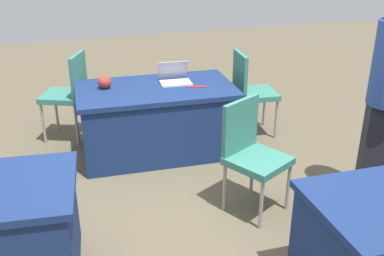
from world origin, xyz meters
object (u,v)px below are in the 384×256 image
Objects in this scene: yarn_ball at (105,82)px; chair_tucked_left at (252,150)px; chair_near_front at (69,90)px; table_foreground at (157,120)px; scissors_red at (197,87)px; laptop_silver at (175,79)px; chair_tucked_right at (250,88)px.

chair_tucked_left is at bearing 124.75° from yarn_ball.
table_foreground is at bearing -103.20° from chair_near_front.
laptop_silver is at bearing 142.42° from scissors_red.
chair_tucked_right is (-1.12, -0.12, 0.19)m from table_foreground.
chair_near_front is 1.47m from scissors_red.
yarn_ball is (-0.34, 0.51, 0.22)m from chair_near_front.
chair_tucked_right reaches higher than laptop_silver.
chair_tucked_left is 1.42m from laptop_silver.
chair_tucked_left is at bearing 104.52° from laptop_silver.
scissors_red is (0.08, -1.16, 0.18)m from chair_tucked_left.
chair_tucked_right is 0.91m from laptop_silver.
chair_near_front reaches higher than yarn_ball.
chair_tucked_right is 7.10× the size of yarn_ball.
chair_tucked_right is at bearing 179.57° from yarn_ball.
chair_tucked_right is 5.36× the size of scissors_red.
laptop_silver is 1.87× the size of scissors_red.
chair_tucked_left reaches higher than table_foreground.
chair_tucked_right reaches higher than scissors_red.
chair_tucked_left reaches higher than scissors_red.
scissors_red is (0.71, 0.24, 0.17)m from chair_tucked_right.
laptop_silver is 2.48× the size of yarn_ball.
chair_tucked_right is at bearing -174.13° from table_foreground.
laptop_silver is (0.25, -1.38, 0.22)m from chair_tucked_left.
chair_tucked_right reaches higher than chair_tucked_left.
yarn_ball is at bearing -122.42° from chair_near_front.
chair_near_front reaches higher than laptop_silver.
yarn_ball is at bearing -84.30° from chair_tucked_right.
laptop_silver is at bearing -107.20° from chair_tucked_left.
chair_tucked_left is 0.98× the size of chair_tucked_right.
table_foreground is 0.67m from yarn_ball.
chair_tucked_right is at bearing 32.95° from scissors_red.
table_foreground is at bearing -96.84° from chair_tucked_left.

